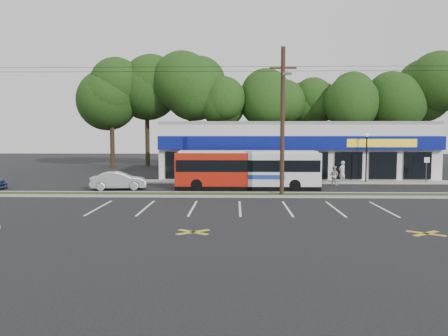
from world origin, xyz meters
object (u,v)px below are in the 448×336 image
Objects in this scene: lamp_post at (367,152)px; sign_post at (427,165)px; pedestrian_b at (334,176)px; pedestrian_a at (342,172)px; metrobus at (248,169)px; car_dark at (296,175)px; car_silver at (119,181)px; utility_pole at (280,116)px.

sign_post is (5.00, -0.23, -1.12)m from lamp_post.
pedestrian_b is (-8.14, -1.63, -0.76)m from sign_post.
lamp_post is 2.23× the size of pedestrian_a.
pedestrian_a is at bearing 25.99° from metrobus.
car_dark is 14.73m from car_silver.
car_silver is at bearing -166.45° from lamp_post.
lamp_post is (8.17, 7.87, -2.74)m from utility_pole.
sign_post is 1.17× the size of pedestrian_a.
car_silver is (-11.83, 3.05, -4.73)m from utility_pole.
metrobus is 5.72× the size of pedestrian_a.
pedestrian_a is 1.87m from pedestrian_b.
pedestrian_b reaches higher than car_silver.
lamp_post is at bearing 43.95° from utility_pole.
car_silver is 17.12m from pedestrian_b.
utility_pole is 4.58× the size of metrobus.
lamp_post is at bearing 177.42° from sign_post.
car_dark is 3.24m from pedestrian_b.
metrobus is at bearing 53.25° from pedestrian_b.
utility_pole is 11.51× the size of car_dark.
pedestrian_b is (16.86, 2.97, 0.12)m from car_silver.
lamp_post reaches higher than pedestrian_b.
pedestrian_a is (3.88, 0.00, 0.21)m from car_dark.
sign_post is 7.12m from pedestrian_a.
metrobus is at bearing -157.22° from lamp_post.
lamp_post is 4.09m from pedestrian_b.
metrobus is 6.83× the size of pedestrian_b.
pedestrian_b is at bearing 23.35° from pedestrian_a.
sign_post is at bearing 147.74° from pedestrian_a.
metrobus is 2.65× the size of car_silver.
lamp_post reaches higher than sign_post.
lamp_post is at bearing -115.22° from pedestrian_b.
pedestrian_a is at bearing -89.56° from pedestrian_b.
car_silver is at bearing -169.58° from sign_post.
car_dark is (2.19, 7.57, -4.67)m from utility_pole.
utility_pole is 11.67m from lamp_post.
utility_pole is 15.71m from sign_post.
sign_post is 15.78m from metrobus.
car_dark is at bearing 5.65° from pedestrian_b.
utility_pole is 26.20× the size of pedestrian_a.
metrobus is 5.90m from car_dark.
utility_pole is at bearing -149.85° from sign_post.
metrobus is 9.09m from pedestrian_a.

